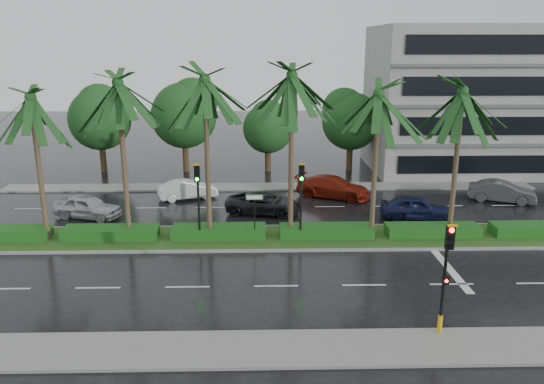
{
  "coord_description": "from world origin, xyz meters",
  "views": [
    {
      "loc": [
        -0.7,
        -26.87,
        10.56
      ],
      "look_at": [
        -0.03,
        1.5,
        2.59
      ],
      "focal_mm": 35.0,
      "sensor_mm": 36.0,
      "label": 1
    }
  ],
  "objects_px": {
    "signal_near": "(446,275)",
    "car_silver": "(88,207)",
    "street_sign": "(255,206)",
    "car_blue": "(416,208)",
    "car_white": "(188,190)",
    "signal_median_left": "(198,191)",
    "car_red": "(333,187)",
    "car_grey": "(502,192)",
    "car_darkgrey": "(263,203)"
  },
  "relations": [
    {
      "from": "street_sign",
      "to": "car_blue",
      "type": "xyz_separation_m",
      "value": [
        10.0,
        3.77,
        -1.37
      ]
    },
    {
      "from": "car_red",
      "to": "car_white",
      "type": "bearing_deg",
      "value": 115.53
    },
    {
      "from": "signal_median_left",
      "to": "car_red",
      "type": "distance_m",
      "value": 12.57
    },
    {
      "from": "car_blue",
      "to": "car_silver",
      "type": "bearing_deg",
      "value": 97.52
    },
    {
      "from": "car_silver",
      "to": "car_blue",
      "type": "distance_m",
      "value": 20.51
    },
    {
      "from": "street_sign",
      "to": "car_red",
      "type": "distance_m",
      "value": 10.47
    },
    {
      "from": "signal_near",
      "to": "car_blue",
      "type": "xyz_separation_m",
      "value": [
        3.0,
        13.65,
        -1.75
      ]
    },
    {
      "from": "car_darkgrey",
      "to": "car_grey",
      "type": "relative_size",
      "value": 1.09
    },
    {
      "from": "car_silver",
      "to": "car_grey",
      "type": "distance_m",
      "value": 27.65
    },
    {
      "from": "signal_median_left",
      "to": "car_white",
      "type": "height_order",
      "value": "signal_median_left"
    },
    {
      "from": "signal_median_left",
      "to": "car_red",
      "type": "bearing_deg",
      "value": 46.6
    },
    {
      "from": "signal_near",
      "to": "car_silver",
      "type": "relative_size",
      "value": 1.03
    },
    {
      "from": "car_darkgrey",
      "to": "car_blue",
      "type": "xyz_separation_m",
      "value": [
        9.5,
        -1.43,
        0.09
      ]
    },
    {
      "from": "car_red",
      "to": "car_blue",
      "type": "xyz_separation_m",
      "value": [
        4.5,
        -5.03,
        -0.01
      ]
    },
    {
      "from": "car_red",
      "to": "signal_near",
      "type": "bearing_deg",
      "value": -150.73
    },
    {
      "from": "car_grey",
      "to": "signal_median_left",
      "type": "bearing_deg",
      "value": 133.49
    },
    {
      "from": "signal_median_left",
      "to": "car_grey",
      "type": "distance_m",
      "value": 21.52
    },
    {
      "from": "car_white",
      "to": "car_grey",
      "type": "height_order",
      "value": "car_grey"
    },
    {
      "from": "signal_median_left",
      "to": "car_white",
      "type": "bearing_deg",
      "value": 101.38
    },
    {
      "from": "car_silver",
      "to": "car_blue",
      "type": "bearing_deg",
      "value": -75.16
    },
    {
      "from": "signal_near",
      "to": "signal_median_left",
      "type": "distance_m",
      "value": 13.93
    },
    {
      "from": "car_white",
      "to": "car_blue",
      "type": "distance_m",
      "value": 15.56
    },
    {
      "from": "car_red",
      "to": "car_blue",
      "type": "bearing_deg",
      "value": -113.52
    },
    {
      "from": "signal_median_left",
      "to": "car_blue",
      "type": "relative_size",
      "value": 0.98
    },
    {
      "from": "signal_near",
      "to": "car_red",
      "type": "distance_m",
      "value": 18.82
    },
    {
      "from": "car_red",
      "to": "car_blue",
      "type": "relative_size",
      "value": 1.18
    },
    {
      "from": "car_white",
      "to": "car_silver",
      "type": "bearing_deg",
      "value": 107.55
    },
    {
      "from": "street_sign",
      "to": "car_silver",
      "type": "bearing_deg",
      "value": 156.61
    },
    {
      "from": "street_sign",
      "to": "car_darkgrey",
      "type": "distance_m",
      "value": 5.43
    },
    {
      "from": "street_sign",
      "to": "car_silver",
      "type": "distance_m",
      "value": 11.53
    },
    {
      "from": "signal_near",
      "to": "car_red",
      "type": "height_order",
      "value": "signal_near"
    },
    {
      "from": "signal_near",
      "to": "car_white",
      "type": "distance_m",
      "value": 22.03
    },
    {
      "from": "car_silver",
      "to": "car_white",
      "type": "xyz_separation_m",
      "value": [
        5.72,
        4.11,
        -0.05
      ]
    },
    {
      "from": "car_blue",
      "to": "car_white",
      "type": "bearing_deg",
      "value": 81.39
    },
    {
      "from": "street_sign",
      "to": "car_grey",
      "type": "bearing_deg",
      "value": 23.58
    },
    {
      "from": "signal_near",
      "to": "signal_median_left",
      "type": "height_order",
      "value": "signal_median_left"
    },
    {
      "from": "car_red",
      "to": "car_grey",
      "type": "bearing_deg",
      "value": -72.2
    },
    {
      "from": "signal_median_left",
      "to": "car_darkgrey",
      "type": "bearing_deg",
      "value": 57.0
    },
    {
      "from": "car_white",
      "to": "car_red",
      "type": "xyz_separation_m",
      "value": [
        10.28,
        0.15,
        0.09
      ]
    },
    {
      "from": "car_silver",
      "to": "car_darkgrey",
      "type": "height_order",
      "value": "car_silver"
    },
    {
      "from": "signal_median_left",
      "to": "car_silver",
      "type": "distance_m",
      "value": 9.15
    },
    {
      "from": "street_sign",
      "to": "car_grey",
      "type": "xyz_separation_m",
      "value": [
        17.0,
        7.42,
        -1.4
      ]
    },
    {
      "from": "car_darkgrey",
      "to": "signal_median_left",
      "type": "bearing_deg",
      "value": 157.05
    },
    {
      "from": "street_sign",
      "to": "car_blue",
      "type": "height_order",
      "value": "street_sign"
    },
    {
      "from": "car_blue",
      "to": "car_grey",
      "type": "relative_size",
      "value": 1.01
    },
    {
      "from": "car_darkgrey",
      "to": "car_blue",
      "type": "bearing_deg",
      "value": -88.53
    },
    {
      "from": "signal_near",
      "to": "car_blue",
      "type": "bearing_deg",
      "value": 77.6
    },
    {
      "from": "signal_median_left",
      "to": "car_grey",
      "type": "xyz_separation_m",
      "value": [
        20.0,
        7.6,
        -2.28
      ]
    },
    {
      "from": "signal_median_left",
      "to": "car_darkgrey",
      "type": "relative_size",
      "value": 0.91
    },
    {
      "from": "car_silver",
      "to": "car_white",
      "type": "bearing_deg",
      "value": -37.29
    }
  ]
}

